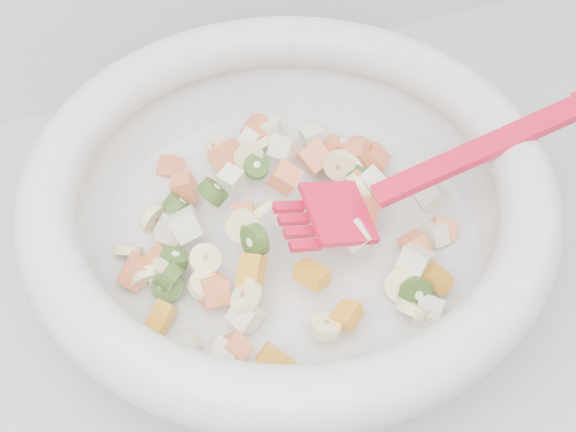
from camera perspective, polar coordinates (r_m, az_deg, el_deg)
name	(u,v)px	position (r m, az deg, el deg)	size (l,w,h in m)	color
mixing_bowl	(288,205)	(0.57, 0.03, 0.91)	(0.45, 0.41, 0.13)	silver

